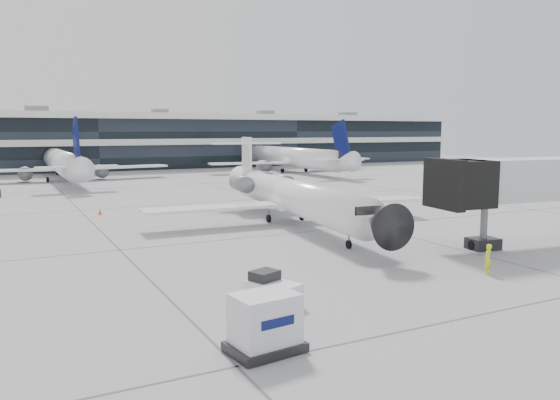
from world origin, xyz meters
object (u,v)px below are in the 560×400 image
regional_jet (290,195)px  ramp_worker (488,259)px  baggage_tug (272,291)px  cargo_uld (265,323)px

regional_jet → ramp_worker: 19.53m
baggage_tug → cargo_uld: 5.21m
regional_jet → baggage_tug: regional_jet is taller
regional_jet → baggage_tug: bearing=-113.7°
ramp_worker → baggage_tug: size_ratio=0.61×
ramp_worker → baggage_tug: 12.92m
regional_jet → ramp_worker: size_ratio=18.41×
regional_jet → baggage_tug: 21.90m
baggage_tug → cargo_uld: (-2.53, -4.55, 0.37)m
ramp_worker → cargo_uld: bearing=-8.3°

